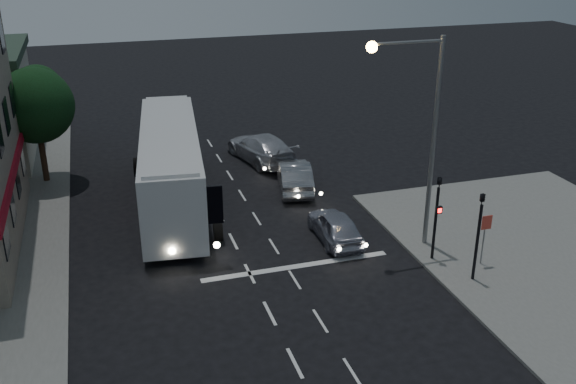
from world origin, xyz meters
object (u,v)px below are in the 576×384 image
object	(u,v)px
car_sedan_b	(261,148)
traffic_signal_main	(437,208)
regulatory_sign	(485,232)
car_suv	(335,226)
traffic_signal_side	(479,226)
streetlight	(421,121)
tour_bus	(171,164)
car_sedan_a	(295,176)
street_tree	(35,102)

from	to	relation	value
car_sedan_b	traffic_signal_main	xyz separation A→B (m)	(3.68, -14.03, 1.60)
car_sedan_b	regulatory_sign	distance (m)	15.99
car_suv	traffic_signal_side	distance (m)	6.58
streetlight	car_suv	bearing A→B (deg)	151.59
traffic_signal_side	streetlight	bearing A→B (deg)	105.70
tour_bus	regulatory_sign	size ratio (longest dim) A/B	6.05
car_suv	regulatory_sign	xyz separation A→B (m)	(4.91, -4.04, 0.91)
car_suv	car_sedan_b	bearing A→B (deg)	-86.27
car_suv	regulatory_sign	world-z (taller)	regulatory_sign
car_sedan_b	car_sedan_a	bearing A→B (deg)	83.44
car_suv	car_sedan_a	world-z (taller)	car_sedan_a
tour_bus	car_sedan_b	distance (m)	7.81
car_suv	car_sedan_a	distance (m)	6.22
car_suv	street_tree	distance (m)	17.29
car_suv	traffic_signal_side	xyz separation A→B (m)	(3.91, -5.00, 1.74)
car_sedan_b	street_tree	xyz separation A→B (m)	(-12.13, 0.22, 3.67)
traffic_signal_main	car_suv	bearing A→B (deg)	136.76
tour_bus	streetlight	distance (m)	12.58
car_sedan_b	street_tree	world-z (taller)	street_tree
tour_bus	regulatory_sign	world-z (taller)	tour_bus
car_sedan_b	streetlight	world-z (taller)	streetlight
traffic_signal_side	streetlight	size ratio (longest dim) A/B	0.46
car_suv	car_sedan_a	xyz separation A→B (m)	(0.09, 6.22, 0.08)
traffic_signal_main	traffic_signal_side	bearing A→B (deg)	-70.51
car_sedan_a	street_tree	distance (m)	14.14
tour_bus	traffic_signal_side	size ratio (longest dim) A/B	3.25
regulatory_sign	street_tree	world-z (taller)	street_tree
traffic_signal_side	street_tree	world-z (taller)	street_tree
car_sedan_a	regulatory_sign	xyz separation A→B (m)	(4.82, -10.26, 0.83)
tour_bus	street_tree	bearing A→B (deg)	146.95
traffic_signal_side	tour_bus	bearing A→B (deg)	132.90
traffic_signal_main	streetlight	distance (m)	3.61
car_sedan_b	traffic_signal_main	size ratio (longest dim) A/B	1.39
car_sedan_a	traffic_signal_main	size ratio (longest dim) A/B	1.13
tour_bus	traffic_signal_side	bearing A→B (deg)	-40.50
regulatory_sign	traffic_signal_main	bearing A→B (deg)	149.16
traffic_signal_main	traffic_signal_side	xyz separation A→B (m)	(0.70, -1.98, 0.00)
tour_bus	streetlight	bearing A→B (deg)	-32.82
traffic_signal_main	street_tree	size ratio (longest dim) A/B	0.66
car_sedan_a	regulatory_sign	bearing A→B (deg)	127.26
car_sedan_b	traffic_signal_main	world-z (taller)	traffic_signal_main
car_sedan_b	street_tree	bearing A→B (deg)	-14.23
traffic_signal_side	regulatory_sign	size ratio (longest dim) A/B	1.86
car_sedan_a	streetlight	bearing A→B (deg)	122.20
car_sedan_a	traffic_signal_side	size ratio (longest dim) A/B	1.13
traffic_signal_main	car_sedan_a	bearing A→B (deg)	108.65
regulatory_sign	tour_bus	bearing A→B (deg)	138.16
tour_bus	street_tree	xyz separation A→B (m)	(-6.23, 5.16, 2.33)
car_suv	street_tree	xyz separation A→B (m)	(-12.59, 11.22, 3.82)
tour_bus	car_sedan_b	world-z (taller)	tour_bus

